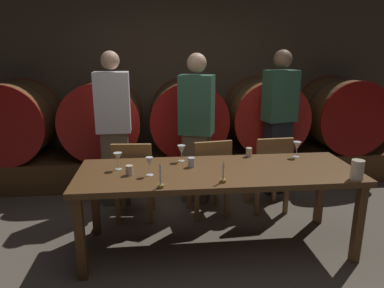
# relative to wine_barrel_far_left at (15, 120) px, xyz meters

# --- Properties ---
(ground_plane) EXTENTS (9.30, 9.30, 0.00)m
(ground_plane) POSITION_rel_wine_barrel_far_left_xyz_m (2.23, -2.11, -0.89)
(ground_plane) COLOR brown
(back_wall) EXTENTS (7.16, 0.24, 2.78)m
(back_wall) POSITION_rel_wine_barrel_far_left_xyz_m (2.23, 0.55, 0.50)
(back_wall) COLOR brown
(back_wall) RESTS_ON ground
(barrel_shelf) EXTENTS (6.44, 0.90, 0.39)m
(barrel_shelf) POSITION_rel_wine_barrel_far_left_xyz_m (2.23, 0.00, -0.69)
(barrel_shelf) COLOR brown
(barrel_shelf) RESTS_ON ground
(wine_barrel_far_left) EXTENTS (1.01, 0.90, 1.01)m
(wine_barrel_far_left) POSITION_rel_wine_barrel_far_left_xyz_m (0.00, 0.00, 0.00)
(wine_barrel_far_left) COLOR brown
(wine_barrel_far_left) RESTS_ON barrel_shelf
(wine_barrel_left) EXTENTS (1.01, 0.90, 1.01)m
(wine_barrel_left) POSITION_rel_wine_barrel_far_left_xyz_m (1.13, 0.00, 0.00)
(wine_barrel_left) COLOR brown
(wine_barrel_left) RESTS_ON barrel_shelf
(wine_barrel_center) EXTENTS (1.01, 0.90, 1.01)m
(wine_barrel_center) POSITION_rel_wine_barrel_far_left_xyz_m (2.26, 0.00, 0.00)
(wine_barrel_center) COLOR brown
(wine_barrel_center) RESTS_ON barrel_shelf
(wine_barrel_right) EXTENTS (1.01, 0.90, 1.01)m
(wine_barrel_right) POSITION_rel_wine_barrel_far_left_xyz_m (3.33, 0.00, 0.00)
(wine_barrel_right) COLOR brown
(wine_barrel_right) RESTS_ON barrel_shelf
(wine_barrel_far_right) EXTENTS (1.01, 0.90, 1.01)m
(wine_barrel_far_right) POSITION_rel_wine_barrel_far_left_xyz_m (4.46, 0.00, 0.00)
(wine_barrel_far_right) COLOR brown
(wine_barrel_far_right) RESTS_ON barrel_shelf
(dining_table) EXTENTS (2.46, 0.84, 0.76)m
(dining_table) POSITION_rel_wine_barrel_far_left_xyz_m (2.37, -1.82, -0.20)
(dining_table) COLOR brown
(dining_table) RESTS_ON ground
(chair_left) EXTENTS (0.43, 0.43, 0.88)m
(chair_left) POSITION_rel_wine_barrel_far_left_xyz_m (1.59, -1.21, -0.40)
(chair_left) COLOR olive
(chair_left) RESTS_ON ground
(chair_center) EXTENTS (0.45, 0.45, 0.88)m
(chair_center) POSITION_rel_wine_barrel_far_left_xyz_m (2.40, -1.19, -0.40)
(chair_center) COLOR olive
(chair_center) RESTS_ON ground
(chair_right) EXTENTS (0.42, 0.42, 0.88)m
(chair_right) POSITION_rel_wine_barrel_far_left_xyz_m (3.08, -1.14, -0.40)
(chair_right) COLOR olive
(chair_right) RESTS_ON ground
(guest_left) EXTENTS (0.39, 0.25, 1.78)m
(guest_left) POSITION_rel_wine_barrel_far_left_xyz_m (1.36, -0.75, 0.02)
(guest_left) COLOR brown
(guest_left) RESTS_ON ground
(guest_center) EXTENTS (0.44, 0.36, 1.75)m
(guest_center) POSITION_rel_wine_barrel_far_left_xyz_m (2.30, -0.77, 0.01)
(guest_center) COLOR brown
(guest_center) RESTS_ON ground
(guest_right) EXTENTS (0.43, 0.33, 1.79)m
(guest_right) POSITION_rel_wine_barrel_far_left_xyz_m (3.34, -0.61, 0.03)
(guest_right) COLOR black
(guest_right) RESTS_ON ground
(candle_left) EXTENTS (0.05, 0.05, 0.21)m
(candle_left) POSITION_rel_wine_barrel_far_left_xyz_m (1.86, -2.18, -0.07)
(candle_left) COLOR olive
(candle_left) RESTS_ON dining_table
(candle_right) EXTENTS (0.05, 0.05, 0.19)m
(candle_right) POSITION_rel_wine_barrel_far_left_xyz_m (2.36, -2.12, -0.08)
(candle_right) COLOR olive
(candle_right) RESTS_ON dining_table
(pitcher) EXTENTS (0.10, 0.10, 0.17)m
(pitcher) POSITION_rel_wine_barrel_far_left_xyz_m (3.46, -2.17, -0.05)
(pitcher) COLOR beige
(pitcher) RESTS_ON dining_table
(wine_glass_far_left) EXTENTS (0.08, 0.08, 0.15)m
(wine_glass_far_left) POSITION_rel_wine_barrel_far_left_xyz_m (1.49, -1.72, -0.02)
(wine_glass_far_left) COLOR silver
(wine_glass_far_left) RESTS_ON dining_table
(wine_glass_center_left) EXTENTS (0.06, 0.06, 0.16)m
(wine_glass_center_left) POSITION_rel_wine_barrel_far_left_xyz_m (1.77, -1.90, -0.02)
(wine_glass_center_left) COLOR white
(wine_glass_center_left) RESTS_ON dining_table
(wine_glass_center_right) EXTENTS (0.08, 0.08, 0.16)m
(wine_glass_center_right) POSITION_rel_wine_barrel_far_left_xyz_m (2.07, -1.55, -0.02)
(wine_glass_center_right) COLOR silver
(wine_glass_center_right) RESTS_ON dining_table
(wine_glass_far_right) EXTENTS (0.08, 0.08, 0.16)m
(wine_glass_far_right) POSITION_rel_wine_barrel_far_left_xyz_m (3.21, -1.53, -0.02)
(wine_glass_far_right) COLOR white
(wine_glass_far_right) RESTS_ON dining_table
(cup_left) EXTENTS (0.06, 0.06, 0.08)m
(cup_left) POSITION_rel_wine_barrel_far_left_xyz_m (1.60, -1.88, -0.09)
(cup_left) COLOR beige
(cup_left) RESTS_ON dining_table
(cup_center) EXTENTS (0.06, 0.06, 0.09)m
(cup_center) POSITION_rel_wine_barrel_far_left_xyz_m (2.14, -1.72, -0.09)
(cup_center) COLOR silver
(cup_center) RESTS_ON dining_table
(cup_right) EXTENTS (0.06, 0.06, 0.09)m
(cup_right) POSITION_rel_wine_barrel_far_left_xyz_m (2.74, -1.46, -0.09)
(cup_right) COLOR beige
(cup_right) RESTS_ON dining_table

